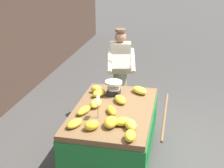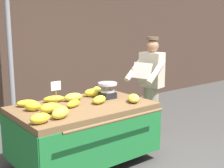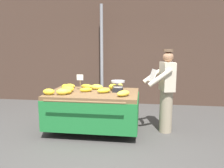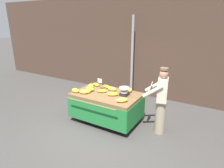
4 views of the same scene
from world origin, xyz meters
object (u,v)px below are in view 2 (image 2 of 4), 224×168
object	(u,v)px
banana_bunch_9	(73,103)
vendor_person	(151,87)
banana_bunch_4	(60,110)
banana_bunch_8	(54,99)
banana_bunch_5	(73,97)
street_pole	(10,49)
banana_bunch_0	(93,93)
banana_bunch_1	(27,103)
weighing_scale	(108,90)
banana_bunch_7	(40,118)
banana_bunch_3	(134,98)
banana_cart	(83,120)
banana_bunch_6	(97,91)
banana_bunch_2	(99,100)
banana_bunch_12	(60,113)
banana_bunch_10	(50,108)
banana_bunch_11	(33,106)
price_sign	(56,88)

from	to	relation	value
banana_bunch_9	vendor_person	size ratio (longest dim) A/B	0.15
banana_bunch_4	banana_bunch_8	size ratio (longest dim) A/B	0.77
banana_bunch_4	banana_bunch_5	size ratio (longest dim) A/B	0.86
street_pole	banana_bunch_0	world-z (taller)	street_pole
street_pole	banana_bunch_1	world-z (taller)	street_pole
weighing_scale	banana_bunch_4	world-z (taller)	weighing_scale
banana_bunch_7	banana_bunch_8	xyz separation A→B (m)	(0.57, 0.76, -0.01)
banana_bunch_3	banana_bunch_0	bearing A→B (deg)	112.81
banana_cart	banana_bunch_6	size ratio (longest dim) A/B	9.13
banana_bunch_2	banana_bunch_4	xyz separation A→B (m)	(-0.70, -0.16, 0.01)
banana_bunch_6	banana_bunch_1	bearing A→B (deg)	179.72
street_pole	banana_bunch_12	bearing A→B (deg)	-97.75
banana_bunch_7	banana_bunch_9	xyz separation A→B (m)	(0.65, 0.37, -0.01)
street_pole	banana_bunch_0	xyz separation A→B (m)	(0.59, -1.76, -0.57)
banana_bunch_10	banana_bunch_11	world-z (taller)	banana_bunch_10
street_pole	banana_bunch_9	distance (m)	2.16
banana_bunch_8	banana_bunch_9	xyz separation A→B (m)	(0.08, -0.39, -0.00)
banana_bunch_2	banana_bunch_3	distance (m)	0.48
banana_bunch_5	vendor_person	distance (m)	1.47
banana_bunch_9	vendor_person	bearing A→B (deg)	6.24
banana_bunch_2	banana_bunch_3	world-z (taller)	banana_bunch_3
banana_bunch_1	banana_bunch_4	size ratio (longest dim) A/B	1.15
banana_cart	weighing_scale	xyz separation A→B (m)	(0.50, 0.10, 0.33)
banana_bunch_1	banana_bunch_0	bearing A→B (deg)	-4.27
weighing_scale	banana_bunch_2	world-z (taller)	weighing_scale
price_sign	banana_bunch_8	xyz separation A→B (m)	(0.09, 0.23, -0.20)
banana_bunch_10	banana_bunch_3	bearing A→B (deg)	-11.30
banana_bunch_9	weighing_scale	bearing A→B (deg)	9.13
banana_bunch_1	banana_bunch_4	distance (m)	0.63
price_sign	banana_bunch_5	bearing A→B (deg)	20.07
banana_bunch_9	banana_bunch_7	bearing A→B (deg)	-150.14
banana_cart	banana_bunch_6	world-z (taller)	banana_bunch_6
weighing_scale	banana_bunch_1	xyz separation A→B (m)	(-1.12, 0.29, -0.07)
price_sign	banana_bunch_7	bearing A→B (deg)	-132.46
banana_bunch_11	banana_bunch_3	bearing A→B (deg)	-19.47
banana_bunch_9	banana_bunch_10	size ratio (longest dim) A/B	0.98
street_pole	banana_bunch_3	world-z (taller)	street_pole
banana_bunch_9	banana_bunch_12	size ratio (longest dim) A/B	1.09
weighing_scale	banana_bunch_0	xyz separation A→B (m)	(-0.12, 0.22, -0.06)
price_sign	banana_bunch_11	size ratio (longest dim) A/B	1.67
banana_bunch_3	banana_bunch_11	size ratio (longest dim) A/B	1.45
banana_bunch_1	vendor_person	world-z (taller)	vendor_person
banana_bunch_7	banana_bunch_11	bearing A→B (deg)	74.46
street_pole	price_sign	size ratio (longest dim) A/B	8.70
banana_bunch_7	banana_bunch_10	distance (m)	0.41
banana_bunch_0	vendor_person	distance (m)	1.10
banana_cart	price_sign	xyz separation A→B (m)	(-0.32, 0.15, 0.46)
banana_bunch_5	banana_bunch_11	bearing A→B (deg)	-169.93
banana_bunch_11	banana_bunch_4	bearing A→B (deg)	-63.35
banana_cart	banana_bunch_8	size ratio (longest dim) A/B	6.29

